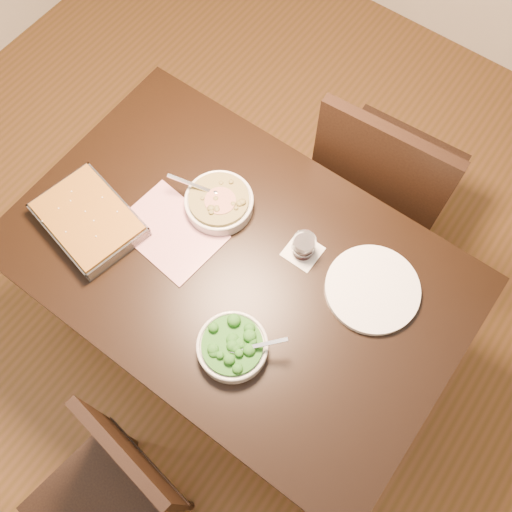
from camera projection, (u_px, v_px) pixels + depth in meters
ground at (242, 333)px, 2.43m from camera, size 4.00×4.00×0.00m
room at (216, 10)px, 0.87m from camera, size 4.04×4.04×2.72m
table at (237, 274)px, 1.83m from camera, size 1.40×0.90×0.75m
magazine_a at (171, 231)px, 1.79m from camera, size 0.33×0.26×0.01m
coaster at (303, 252)px, 1.76m from camera, size 0.10×0.10×0.00m
stew_bowl at (219, 202)px, 1.80m from camera, size 0.24×0.22×0.08m
broccoli_bowl at (233, 347)px, 1.61m from camera, size 0.20×0.20×0.08m
baking_dish at (89, 220)px, 1.78m from camera, size 0.37×0.30×0.06m
wine_tumbler at (304, 246)px, 1.72m from camera, size 0.07×0.07×0.08m
dinner_plate at (372, 289)px, 1.70m from camera, size 0.28×0.28×0.02m
chair_near at (117, 488)px, 1.76m from camera, size 0.43×0.43×0.82m
chair_far at (383, 180)px, 2.10m from camera, size 0.50×0.50×0.99m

